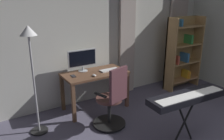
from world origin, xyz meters
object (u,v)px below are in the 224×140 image
object	(u,v)px
office_chair	(112,101)
floor_lamp	(31,55)
bookshelf	(182,53)
piano_keyboard	(187,98)
computer_monitor	(82,59)
computer_keyboard	(110,70)
desk	(95,78)
cell_phone_by_monitor	(73,76)
computer_mouse	(94,75)

from	to	relation	value
office_chair	floor_lamp	xyz separation A→B (m)	(1.09, -0.50, 0.81)
bookshelf	piano_keyboard	world-z (taller)	bookshelf
office_chair	computer_monitor	world-z (taller)	computer_monitor
computer_keyboard	piano_keyboard	size ratio (longest dim) A/B	0.30
desk	computer_monitor	size ratio (longest dim) A/B	2.10
cell_phone_by_monitor	bookshelf	distance (m)	2.70
cell_phone_by_monitor	piano_keyboard	distance (m)	1.97
desk	bookshelf	world-z (taller)	bookshelf
office_chair	cell_phone_by_monitor	distance (m)	0.87
office_chair	computer_keyboard	bearing A→B (deg)	45.70
computer_monitor	cell_phone_by_monitor	world-z (taller)	computer_monitor
floor_lamp	cell_phone_by_monitor	bearing A→B (deg)	-161.50
desk	floor_lamp	distance (m)	1.37
computer_keyboard	computer_mouse	xyz separation A→B (m)	(0.41, 0.14, 0.01)
office_chair	piano_keyboard	size ratio (longest dim) A/B	0.85
piano_keyboard	office_chair	bearing A→B (deg)	-50.97
cell_phone_by_monitor	piano_keyboard	world-z (taller)	piano_keyboard
computer_monitor	bookshelf	bearing A→B (deg)	173.26
desk	piano_keyboard	world-z (taller)	piano_keyboard
desk	computer_mouse	distance (m)	0.26
computer_monitor	bookshelf	xyz separation A→B (m)	(-2.42, 0.29, -0.15)
computer_mouse	piano_keyboard	distance (m)	1.65
computer_keyboard	floor_lamp	world-z (taller)	floor_lamp
computer_keyboard	floor_lamp	distance (m)	1.57
cell_phone_by_monitor	piano_keyboard	bearing A→B (deg)	126.21
floor_lamp	computer_monitor	bearing A→B (deg)	-156.55
cell_phone_by_monitor	floor_lamp	size ratio (longest dim) A/B	0.08
cell_phone_by_monitor	piano_keyboard	size ratio (longest dim) A/B	0.12
computer_mouse	floor_lamp	distance (m)	1.18
office_chair	computer_keyboard	xyz separation A→B (m)	(-0.37, -0.69, 0.27)
computer_monitor	floor_lamp	distance (m)	1.15
cell_phone_by_monitor	computer_monitor	bearing A→B (deg)	-140.00
bookshelf	floor_lamp	distance (m)	3.47
piano_keyboard	cell_phone_by_monitor	bearing A→B (deg)	-55.28
desk	office_chair	world-z (taller)	office_chair
desk	bookshelf	bearing A→B (deg)	177.66
desk	floor_lamp	size ratio (longest dim) A/B	0.70
computer_monitor	computer_keyboard	bearing A→B (deg)	150.77
floor_lamp	office_chair	bearing A→B (deg)	155.22
computer_mouse	bookshelf	xyz separation A→B (m)	(-2.38, -0.10, 0.07)
floor_lamp	computer_mouse	bearing A→B (deg)	-177.21
desk	computer_mouse	xyz separation A→B (m)	(0.11, 0.20, 0.13)
office_chair	computer_monitor	xyz separation A→B (m)	(0.08, -0.94, 0.50)
office_chair	cell_phone_by_monitor	xyz separation A→B (m)	(0.35, -0.75, 0.27)
computer_keyboard	bookshelf	xyz separation A→B (m)	(-1.98, 0.04, 0.08)
piano_keyboard	floor_lamp	bearing A→B (deg)	-35.73
computer_monitor	cell_phone_by_monitor	xyz separation A→B (m)	(0.28, 0.19, -0.23)
computer_monitor	piano_keyboard	size ratio (longest dim) A/B	0.46
bookshelf	floor_lamp	xyz separation A→B (m)	(3.44, 0.15, 0.45)
office_chair	bookshelf	bearing A→B (deg)	-0.46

